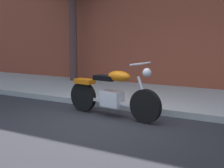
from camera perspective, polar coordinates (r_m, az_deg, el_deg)
The scene contains 3 objects.
ground_plane at distance 6.08m, azimuth -2.73°, elevation -7.21°, with size 60.00×60.00×0.00m, color #28282D.
sidewalk at distance 8.51m, azimuth 7.66°, elevation -2.23°, with size 21.97×3.19×0.14m, color #A8A8A8.
motorcycle at distance 6.53m, azimuth 0.01°, elevation -1.81°, with size 2.26×0.72×1.16m.
Camera 1 is at (3.19, -4.91, 1.65)m, focal length 50.85 mm.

